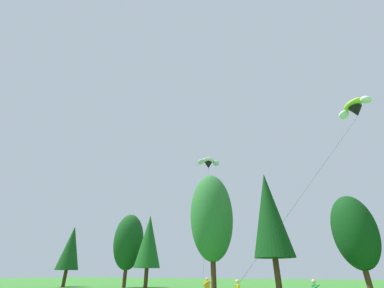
# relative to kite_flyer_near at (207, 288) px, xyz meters

# --- Properties ---
(treeline_tree_a) EXTENTS (3.65, 3.65, 9.32)m
(treeline_tree_a) POSITION_rel_kite_flyer_near_xyz_m (-30.44, 12.70, 4.84)
(treeline_tree_a) COLOR #472D19
(treeline_tree_a) RESTS_ON ground_plane
(treeline_tree_b) EXTENTS (4.74, 4.74, 10.88)m
(treeline_tree_b) POSITION_rel_kite_flyer_near_xyz_m (-20.12, 15.06, 5.59)
(treeline_tree_b) COLOR #472D19
(treeline_tree_b) RESTS_ON ground_plane
(treeline_tree_c) EXTENTS (3.83, 3.83, 10.14)m
(treeline_tree_c) POSITION_rel_kite_flyer_near_xyz_m (-15.38, 13.95, 5.36)
(treeline_tree_c) COLOR #472D19
(treeline_tree_c) RESTS_ON ground_plane
(treeline_tree_d) EXTENTS (5.81, 5.81, 14.86)m
(treeline_tree_d) POSITION_rel_kite_flyer_near_xyz_m (-4.71, 13.25, 8.00)
(treeline_tree_d) COLOR #472D19
(treeline_tree_d) RESTS_ON ground_plane
(treeline_tree_e) EXTENTS (4.56, 4.56, 13.48)m
(treeline_tree_e) POSITION_rel_kite_flyer_near_xyz_m (3.25, 12.04, 7.45)
(treeline_tree_e) COLOR #472D19
(treeline_tree_e) RESTS_ON ground_plane
(treeline_tree_f) EXTENTS (4.53, 4.53, 10.09)m
(treeline_tree_f) POSITION_rel_kite_flyer_near_xyz_m (11.83, 14.52, 5.11)
(treeline_tree_f) COLOR #472D19
(treeline_tree_f) RESTS_ON ground_plane
(kite_flyer_near) EXTENTS (0.60, 0.63, 1.69)m
(kite_flyer_near) POSITION_rel_kite_flyer_near_xyz_m (0.00, 0.00, 0.00)
(kite_flyer_near) COLOR black
(kite_flyer_near) RESTS_ON ground_plane
(parafoil_kite_high_white) EXTENTS (7.71, 18.17, 17.86)m
(parafoil_kite_high_white) POSITION_rel_kite_flyer_near_xyz_m (-6.26, 16.62, 17.53)
(parafoil_kite_high_white) COLOR white
(parafoil_kite_mid_lime_white) EXTENTS (11.60, 11.93, 15.92)m
(parafoil_kite_mid_lime_white) POSITION_rel_kite_flyer_near_xyz_m (13.78, 5.07, 15.20)
(parafoil_kite_mid_lime_white) COLOR #93D633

